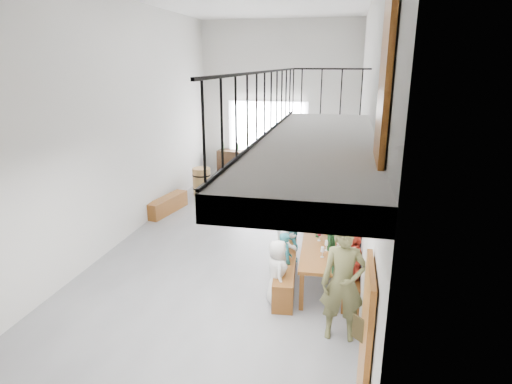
% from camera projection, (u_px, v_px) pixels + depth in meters
% --- Properties ---
extents(floor, '(12.00, 12.00, 0.00)m').
position_uv_depth(floor, '(237.00, 244.00, 10.06)').
color(floor, slate).
rests_on(floor, ground).
extents(room_walls, '(12.00, 12.00, 12.00)m').
position_uv_depth(room_walls, '(235.00, 89.00, 9.03)').
color(room_walls, silver).
rests_on(room_walls, ground).
extents(gateway_portal, '(2.80, 0.08, 2.80)m').
position_uv_depth(gateway_portal, '(268.00, 141.00, 15.30)').
color(gateway_portal, white).
rests_on(gateway_portal, ground).
extents(right_wall_decor, '(0.07, 8.28, 5.07)m').
position_uv_depth(right_wall_decor, '(362.00, 207.00, 7.27)').
color(right_wall_decor, '#9F5819').
rests_on(right_wall_decor, ground).
extents(balcony, '(1.52, 5.62, 4.00)m').
position_uv_depth(balcony, '(317.00, 148.00, 5.88)').
color(balcony, silver).
rests_on(balcony, ground).
extents(tasting_table, '(0.95, 2.11, 0.79)m').
position_uv_depth(tasting_table, '(324.00, 252.00, 7.98)').
color(tasting_table, brown).
rests_on(tasting_table, ground).
extents(bench_inner, '(0.57, 2.29, 0.52)m').
position_uv_depth(bench_inner, '(286.00, 270.00, 8.23)').
color(bench_inner, brown).
rests_on(bench_inner, ground).
extents(bench_wall, '(0.38, 2.09, 0.48)m').
position_uv_depth(bench_wall, '(349.00, 275.00, 8.10)').
color(bench_wall, brown).
rests_on(bench_wall, ground).
extents(tableware, '(0.50, 1.11, 0.35)m').
position_uv_depth(tableware, '(328.00, 239.00, 8.00)').
color(tableware, black).
rests_on(tableware, tasting_table).
extents(side_bench, '(0.64, 1.64, 0.45)m').
position_uv_depth(side_bench, '(167.00, 205.00, 12.13)').
color(side_bench, brown).
rests_on(side_bench, ground).
extents(oak_barrel, '(0.59, 0.59, 0.87)m').
position_uv_depth(oak_barrel, '(202.00, 181.00, 13.73)').
color(oak_barrel, olive).
rests_on(oak_barrel, ground).
extents(serving_counter, '(2.05, 0.77, 1.06)m').
position_uv_depth(serving_counter, '(245.00, 166.00, 15.43)').
color(serving_counter, '#3B2916').
rests_on(serving_counter, ground).
extents(counter_bottles, '(1.75, 0.25, 0.28)m').
position_uv_depth(counter_bottles, '(245.00, 147.00, 15.24)').
color(counter_bottles, black).
rests_on(counter_bottles, serving_counter).
extents(guest_left_a, '(0.53, 0.66, 1.18)m').
position_uv_depth(guest_left_a, '(277.00, 272.00, 7.46)').
color(guest_left_a, silver).
rests_on(guest_left_a, ground).
extents(guest_left_b, '(0.39, 0.47, 1.09)m').
position_uv_depth(guest_left_b, '(285.00, 260.00, 8.03)').
color(guest_left_b, '#226872').
rests_on(guest_left_b, ground).
extents(guest_left_c, '(0.67, 0.76, 1.31)m').
position_uv_depth(guest_left_c, '(287.00, 243.00, 8.51)').
color(guest_left_c, silver).
rests_on(guest_left_c, ground).
extents(guest_left_d, '(0.58, 0.88, 1.27)m').
position_uv_depth(guest_left_d, '(295.00, 233.00, 9.06)').
color(guest_left_d, '#226872').
rests_on(guest_left_d, ground).
extents(guest_right_a, '(0.42, 0.81, 1.32)m').
position_uv_depth(guest_right_a, '(353.00, 268.00, 7.46)').
color(guest_right_a, '#B52E1F').
rests_on(guest_right_a, ground).
extents(guest_right_b, '(0.55, 1.05, 1.09)m').
position_uv_depth(guest_right_b, '(357.00, 260.00, 8.02)').
color(guest_right_b, black).
rests_on(guest_right_b, ground).
extents(guest_right_c, '(0.50, 0.61, 1.08)m').
position_uv_depth(guest_right_c, '(355.00, 246.00, 8.65)').
color(guest_right_c, silver).
rests_on(guest_right_c, ground).
extents(host_standing, '(0.70, 0.48, 1.85)m').
position_uv_depth(host_standing, '(343.00, 283.00, 6.40)').
color(host_standing, brown).
rests_on(host_standing, ground).
extents(potted_plant, '(0.41, 0.37, 0.40)m').
position_uv_depth(potted_plant, '(344.00, 240.00, 9.79)').
color(potted_plant, '#184D19').
rests_on(potted_plant, ground).
extents(bicycle_near, '(2.07, 1.35, 1.03)m').
position_uv_depth(bicycle_near, '(270.00, 171.00, 14.74)').
color(bicycle_near, black).
rests_on(bicycle_near, ground).
extents(bicycle_far, '(1.72, 0.96, 0.99)m').
position_uv_depth(bicycle_far, '(304.00, 172.00, 14.64)').
color(bicycle_far, black).
rests_on(bicycle_far, ground).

